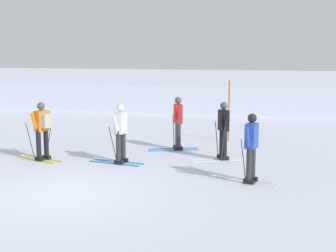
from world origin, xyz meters
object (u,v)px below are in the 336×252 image
Objects in this scene: skier_black at (223,129)px; skier_red at (178,122)px; skier_white at (120,132)px; trail_marker_pole at (229,111)px; skier_blue at (251,146)px; skier_orange at (42,128)px.

skier_black is 1.93m from skier_red.
trail_marker_pole is (2.69, 4.00, 0.16)m from skier_white.
trail_marker_pole reaches higher than skier_red.
skier_red is (-1.56, 1.12, 0.00)m from skier_black.
skier_black is 2.55m from skier_blue.
skier_blue is 0.80× the size of trail_marker_pole.
skier_black is at bearing 13.20° from skier_orange.
skier_black is at bearing -35.64° from skier_red.
skier_orange is (-2.32, -0.12, 0.04)m from skier_white.
skier_orange is at bearing -177.12° from skier_white.
skier_black is 2.92m from trail_marker_pole.
skier_blue is (2.48, -3.50, -0.00)m from skier_red.
skier_white is at bearing -158.79° from skier_black.
skier_blue is 1.00× the size of skier_white.
skier_black and skier_white have the same top height.
skier_red is at bearing 144.36° from skier_black.
skier_orange is at bearing -166.80° from skier_black.
skier_white is at bearing -119.05° from skier_red.
skier_white is at bearing 2.88° from skier_orange.
skier_orange is (-3.55, -2.32, 0.04)m from skier_red.
trail_marker_pole reaches higher than skier_orange.
skier_white and skier_orange have the same top height.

